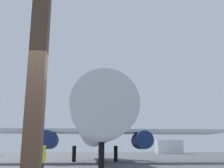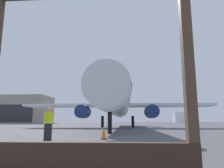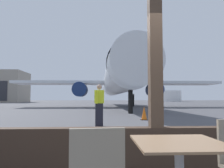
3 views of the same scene
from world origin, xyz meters
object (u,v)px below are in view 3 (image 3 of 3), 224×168
at_px(ground_crew_worker, 99,104).
at_px(fuel_storage_tank, 170,96).
at_px(traffic_cone, 144,113).
at_px(airplane, 117,81).

relative_size(ground_crew_worker, fuel_storage_tank, 0.19).
bearing_deg(traffic_cone, ground_crew_worker, -132.68).
height_order(airplane, fuel_storage_tank, airplane).
bearing_deg(airplane, fuel_storage_tank, 66.59).
bearing_deg(traffic_cone, fuel_storage_tank, 71.69).
relative_size(airplane, ground_crew_worker, 19.93).
bearing_deg(traffic_cone, airplane, 90.15).
bearing_deg(airplane, ground_crew_worker, -96.29).
relative_size(ground_crew_worker, traffic_cone, 2.38).
distance_m(airplane, ground_crew_worker, 21.60).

